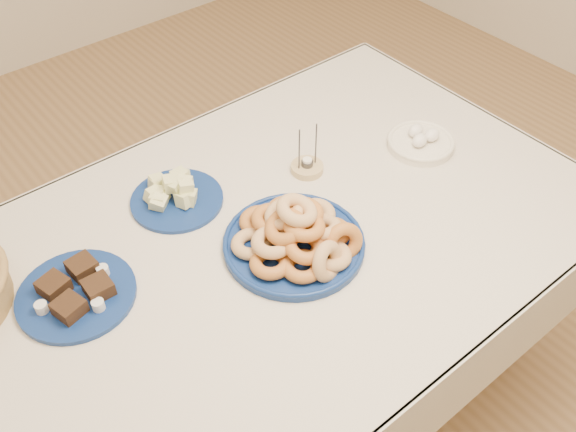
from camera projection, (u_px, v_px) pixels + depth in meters
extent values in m
plane|color=#966F47|center=(279.00, 388.00, 2.17)|extent=(5.00, 5.00, 0.00)
cylinder|color=brown|center=(355.00, 163.00, 2.45)|extent=(0.06, 0.06, 0.72)
cylinder|color=brown|center=(531.00, 289.00, 2.01)|extent=(0.06, 0.06, 0.72)
cube|color=beige|center=(276.00, 236.00, 1.65)|extent=(1.70, 1.10, 0.02)
cube|color=beige|center=(169.00, 168.00, 2.05)|extent=(1.70, 0.01, 0.28)
cube|color=beige|center=(429.00, 413.00, 1.44)|extent=(1.70, 0.01, 0.28)
cube|color=beige|center=(477.00, 146.00, 2.12)|extent=(0.01, 1.10, 0.28)
cylinder|color=navy|center=(294.00, 244.00, 1.60)|extent=(0.40, 0.40, 0.02)
torus|color=navy|center=(294.00, 242.00, 1.60)|extent=(0.41, 0.41, 0.01)
torus|color=tan|center=(316.00, 214.00, 1.65)|extent=(0.13, 0.13, 0.03)
torus|color=#A05923|center=(286.00, 212.00, 1.65)|extent=(0.11, 0.12, 0.04)
torus|color=#A05923|center=(259.00, 221.00, 1.63)|extent=(0.12, 0.12, 0.04)
torus|color=tan|center=(252.00, 244.00, 1.57)|extent=(0.13, 0.13, 0.04)
torus|color=#A05923|center=(271.00, 263.00, 1.52)|extent=(0.15, 0.15, 0.04)
torus|color=#A05923|center=(302.00, 266.00, 1.52)|extent=(0.12, 0.12, 0.03)
torus|color=tan|center=(331.00, 255.00, 1.54)|extent=(0.14, 0.14, 0.04)
torus|color=#A05923|center=(331.00, 232.00, 1.60)|extent=(0.11, 0.12, 0.04)
torus|color=tan|center=(300.00, 211.00, 1.61)|extent=(0.15, 0.15, 0.06)
torus|color=#A05923|center=(272.00, 219.00, 1.59)|extent=(0.14, 0.14, 0.04)
torus|color=tan|center=(272.00, 242.00, 1.53)|extent=(0.14, 0.14, 0.03)
torus|color=#A05923|center=(305.00, 247.00, 1.52)|extent=(0.15, 0.15, 0.06)
torus|color=tan|center=(321.00, 227.00, 1.57)|extent=(0.14, 0.15, 0.06)
torus|color=#A05923|center=(303.00, 213.00, 1.56)|extent=(0.14, 0.14, 0.03)
torus|color=tan|center=(284.00, 214.00, 1.56)|extent=(0.15, 0.15, 0.07)
torus|color=#A05923|center=(285.00, 227.00, 1.52)|extent=(0.11, 0.11, 0.07)
torus|color=#A05923|center=(304.00, 226.00, 1.53)|extent=(0.11, 0.10, 0.04)
torus|color=tan|center=(297.00, 210.00, 1.52)|extent=(0.15, 0.15, 0.06)
torus|color=tan|center=(327.00, 262.00, 1.51)|extent=(0.12, 0.09, 0.11)
torus|color=#A05923|center=(343.00, 243.00, 1.55)|extent=(0.12, 0.09, 0.11)
cylinder|color=navy|center=(177.00, 200.00, 1.72)|extent=(0.28, 0.28, 0.01)
cube|color=#D9DE8C|center=(185.00, 187.00, 1.68)|extent=(0.05, 0.05, 0.04)
cube|color=#D9DE8C|center=(180.00, 177.00, 1.71)|extent=(0.05, 0.04, 0.04)
cube|color=#D9DE8C|center=(154.00, 196.00, 1.70)|extent=(0.05, 0.05, 0.05)
cube|color=#D9DE8C|center=(160.00, 195.00, 1.70)|extent=(0.05, 0.06, 0.05)
cube|color=#D9DE8C|center=(184.00, 185.00, 1.69)|extent=(0.06, 0.06, 0.04)
cube|color=#D9DE8C|center=(158.00, 185.00, 1.73)|extent=(0.04, 0.05, 0.05)
cube|color=#D9DE8C|center=(157.00, 183.00, 1.73)|extent=(0.05, 0.04, 0.04)
cube|color=#D9DE8C|center=(189.00, 197.00, 1.69)|extent=(0.06, 0.05, 0.05)
cube|color=#D9DE8C|center=(175.00, 185.00, 1.69)|extent=(0.06, 0.05, 0.05)
cube|color=#D9DE8C|center=(157.00, 201.00, 1.68)|extent=(0.06, 0.05, 0.05)
cube|color=#D9DE8C|center=(170.00, 184.00, 1.69)|extent=(0.05, 0.05, 0.04)
cube|color=#D9DE8C|center=(159.00, 202.00, 1.68)|extent=(0.05, 0.06, 0.05)
cube|color=#D9DE8C|center=(184.00, 199.00, 1.69)|extent=(0.05, 0.05, 0.05)
cube|color=#D9DE8C|center=(181.00, 177.00, 1.75)|extent=(0.05, 0.05, 0.05)
cylinder|color=navy|center=(77.00, 295.00, 1.49)|extent=(0.34, 0.34, 0.01)
cube|color=black|center=(69.00, 307.00, 1.43)|extent=(0.07, 0.07, 0.04)
cube|color=black|center=(98.00, 287.00, 1.48)|extent=(0.06, 0.06, 0.04)
cube|color=black|center=(54.00, 286.00, 1.48)|extent=(0.07, 0.07, 0.04)
cube|color=black|center=(82.00, 267.00, 1.52)|extent=(0.07, 0.07, 0.04)
cylinder|color=white|center=(41.00, 308.00, 1.44)|extent=(0.04, 0.04, 0.02)
cylinder|color=white|center=(98.00, 305.00, 1.45)|extent=(0.04, 0.04, 0.02)
cylinder|color=white|center=(103.00, 271.00, 1.52)|extent=(0.04, 0.04, 0.02)
cylinder|color=tan|center=(307.00, 168.00, 1.81)|extent=(0.11, 0.11, 0.02)
cylinder|color=#424247|center=(307.00, 163.00, 1.80)|extent=(0.04, 0.04, 0.01)
cylinder|color=white|center=(307.00, 160.00, 1.79)|extent=(0.03, 0.03, 0.01)
cylinder|color=#424247|center=(299.00, 149.00, 1.75)|extent=(0.01, 0.01, 0.13)
cylinder|color=#424247|center=(316.00, 144.00, 1.77)|extent=(0.01, 0.01, 0.13)
cylinder|color=white|center=(420.00, 144.00, 1.89)|extent=(0.21, 0.21, 0.02)
torus|color=white|center=(421.00, 141.00, 1.88)|extent=(0.22, 0.22, 0.01)
ellipsoid|color=white|center=(420.00, 140.00, 1.85)|extent=(0.05, 0.04, 0.04)
ellipsoid|color=white|center=(432.00, 135.00, 1.86)|extent=(0.05, 0.04, 0.04)
ellipsoid|color=white|center=(416.00, 130.00, 1.88)|extent=(0.05, 0.04, 0.04)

